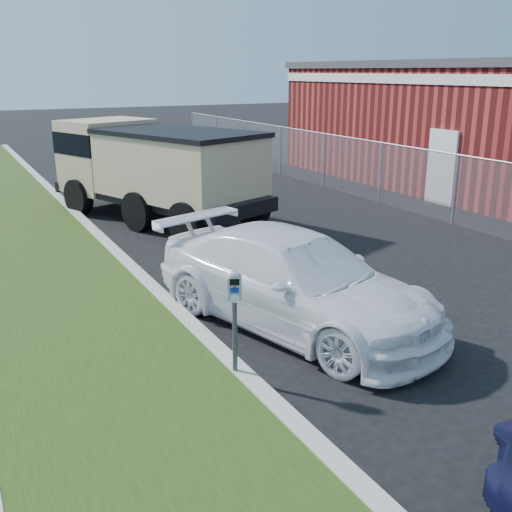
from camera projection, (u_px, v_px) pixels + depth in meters
name	position (u px, v px, depth m)	size (l,w,h in m)	color
ground	(361.00, 319.00, 9.65)	(120.00, 120.00, 0.00)	black
chainlink_fence	(381.00, 161.00, 17.87)	(0.06, 30.06, 30.00)	slate
brick_building	(499.00, 122.00, 21.13)	(9.20, 14.20, 4.17)	maroon
parking_meter	(234.00, 301.00, 7.42)	(0.22, 0.18, 1.35)	#3F4247
white_wagon	(291.00, 279.00, 9.32)	(2.04, 5.01, 1.45)	white
dump_truck	(152.00, 166.00, 15.93)	(4.45, 6.85, 2.52)	black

